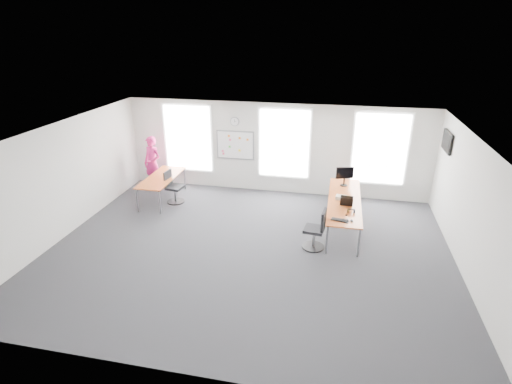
% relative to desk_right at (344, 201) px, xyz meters
% --- Properties ---
extents(floor, '(10.00, 10.00, 0.00)m').
position_rel_desk_right_xyz_m(floor, '(-2.31, -1.84, -0.75)').
color(floor, '#2B2B30').
rests_on(floor, ground).
extents(ceiling, '(10.00, 10.00, 0.00)m').
position_rel_desk_right_xyz_m(ceiling, '(-2.31, -1.84, 2.25)').
color(ceiling, silver).
rests_on(ceiling, ground).
extents(wall_back, '(10.00, 0.00, 10.00)m').
position_rel_desk_right_xyz_m(wall_back, '(-2.31, 2.16, 0.75)').
color(wall_back, silver).
rests_on(wall_back, ground).
extents(wall_front, '(10.00, 0.00, 10.00)m').
position_rel_desk_right_xyz_m(wall_front, '(-2.31, -5.84, 0.75)').
color(wall_front, silver).
rests_on(wall_front, ground).
extents(wall_left, '(0.00, 10.00, 10.00)m').
position_rel_desk_right_xyz_m(wall_left, '(-7.31, -1.84, 0.75)').
color(wall_left, silver).
rests_on(wall_left, ground).
extents(wall_right, '(0.00, 10.00, 10.00)m').
position_rel_desk_right_xyz_m(wall_right, '(2.69, -1.84, 0.75)').
color(wall_right, silver).
rests_on(wall_right, ground).
extents(window_left, '(1.60, 0.06, 2.20)m').
position_rel_desk_right_xyz_m(window_left, '(-5.31, 2.13, 0.95)').
color(window_left, white).
rests_on(window_left, wall_back).
extents(window_mid, '(1.60, 0.06, 2.20)m').
position_rel_desk_right_xyz_m(window_mid, '(-2.01, 2.13, 0.95)').
color(window_mid, white).
rests_on(window_mid, wall_back).
extents(window_right, '(1.60, 0.06, 2.20)m').
position_rel_desk_right_xyz_m(window_right, '(0.99, 2.13, 0.95)').
color(window_right, white).
rests_on(window_right, wall_back).
extents(desk_right, '(0.88, 3.31, 0.81)m').
position_rel_desk_right_xyz_m(desk_right, '(0.00, 0.00, 0.00)').
color(desk_right, '#D05720').
rests_on(desk_right, ground).
extents(desk_left, '(0.86, 2.15, 0.78)m').
position_rel_desk_right_xyz_m(desk_left, '(-5.73, 0.68, -0.04)').
color(desk_left, '#D05720').
rests_on(desk_left, ground).
extents(chair_right, '(0.57, 0.57, 1.07)m').
position_rel_desk_right_xyz_m(chair_right, '(-0.66, -1.37, -0.29)').
color(chair_right, black).
rests_on(chair_right, ground).
extents(chair_left, '(0.56, 0.56, 1.04)m').
position_rel_desk_right_xyz_m(chair_left, '(-5.32, 0.59, -0.30)').
color(chair_left, black).
rests_on(chair_left, ground).
extents(person, '(0.78, 0.64, 1.86)m').
position_rel_desk_right_xyz_m(person, '(-6.39, 1.48, 0.17)').
color(person, '#D02071').
rests_on(person, ground).
extents(whiteboard, '(1.20, 0.03, 0.90)m').
position_rel_desk_right_xyz_m(whiteboard, '(-3.66, 2.13, 0.80)').
color(whiteboard, white).
rests_on(whiteboard, wall_back).
extents(wall_clock, '(0.30, 0.04, 0.30)m').
position_rel_desk_right_xyz_m(wall_clock, '(-3.66, 2.13, 1.60)').
color(wall_clock, gray).
rests_on(wall_clock, wall_back).
extents(tv, '(0.06, 0.90, 0.55)m').
position_rel_desk_right_xyz_m(tv, '(2.64, 1.16, 1.55)').
color(tv, black).
rests_on(tv, wall_right).
extents(keyboard, '(0.45, 0.26, 0.02)m').
position_rel_desk_right_xyz_m(keyboard, '(-0.11, -1.31, 0.06)').
color(keyboard, black).
rests_on(keyboard, desk_right).
extents(mouse, '(0.08, 0.13, 0.05)m').
position_rel_desk_right_xyz_m(mouse, '(0.18, -1.31, 0.08)').
color(mouse, black).
rests_on(mouse, desk_right).
extents(lens_cap, '(0.08, 0.08, 0.01)m').
position_rel_desk_right_xyz_m(lens_cap, '(0.05, -0.98, 0.06)').
color(lens_cap, black).
rests_on(lens_cap, desk_right).
extents(headphones, '(0.20, 0.11, 0.12)m').
position_rel_desk_right_xyz_m(headphones, '(0.16, -0.82, 0.11)').
color(headphones, black).
rests_on(headphones, desk_right).
extents(laptop_sleeve, '(0.34, 0.21, 0.27)m').
position_rel_desk_right_xyz_m(laptop_sleeve, '(0.04, -0.40, 0.19)').
color(laptop_sleeve, black).
rests_on(laptop_sleeve, desk_right).
extents(paper_stack, '(0.32, 0.26, 0.10)m').
position_rel_desk_right_xyz_m(paper_stack, '(-0.09, 0.02, 0.10)').
color(paper_stack, beige).
rests_on(paper_stack, desk_right).
extents(monitor, '(0.52, 0.22, 0.59)m').
position_rel_desk_right_xyz_m(monitor, '(-0.03, 1.06, 0.41)').
color(monitor, black).
rests_on(monitor, desk_right).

